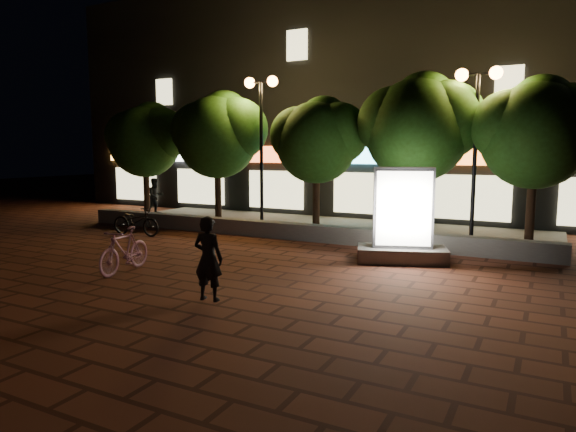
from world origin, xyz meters
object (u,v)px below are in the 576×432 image
Objects in this scene: tree_mid at (319,137)px; pedestrian at (156,196)px; tree_far_right at (538,128)px; scooter_parked at (136,221)px; scooter_pink at (124,250)px; tree_far_left at (147,137)px; street_lamp_right at (477,110)px; ad_kiosk at (403,224)px; tree_right at (420,124)px; tree_left at (219,132)px; rider at (208,258)px; street_lamp_left at (261,113)px.

pedestrian is at bearing 172.94° from tree_mid.
tree_far_right is 2.62× the size of scooter_parked.
scooter_pink is at bearing -138.79° from tree_far_right.
tree_far_left reaches higher than scooter_parked.
ad_kiosk is (-1.27, -2.81, -2.94)m from street_lamp_right.
ad_kiosk is at bearing -114.30° from street_lamp_right.
tree_far_right reaches higher than tree_far_left.
tree_right is 1.70m from street_lamp_right.
tree_mid is (4.00, -0.00, -0.23)m from tree_left.
tree_right reaches higher than rider.
tree_right is at bearing -73.22° from scooter_parked.
tree_right is 0.98× the size of street_lamp_left.
scooter_pink is at bearing -103.01° from tree_mid.
pedestrian is at bearing 120.65° from scooter_pink.
ad_kiosk is (3.68, -3.08, -2.26)m from tree_mid.
tree_far_left is 1.91× the size of ad_kiosk.
tree_mid is 0.87× the size of street_lamp_left.
street_lamp_left is (-5.36, -0.26, 0.46)m from tree_right.
ad_kiosk is (11.18, -3.08, -2.34)m from tree_far_left.
tree_far_left is 1.03× the size of tree_mid.
ad_kiosk reaches higher than scooter_parked.
tree_far_left is 3.51m from tree_left.
street_lamp_left is at bearing 180.00° from street_lamp_right.
tree_left is (3.50, 0.00, 0.15)m from tree_far_left.
tree_far_left is 12.47m from street_lamp_right.
street_lamp_left is 3.41× the size of pedestrian.
tree_far_right is (3.20, -0.00, -0.20)m from tree_right.
tree_left reaches higher than tree_mid.
tree_mid is 8.49m from rider.
tree_right is at bearing 180.00° from tree_far_right.
tree_right reaches higher than scooter_parked.
tree_far_right is 0.92× the size of street_lamp_left.
rider is at bearing -66.26° from street_lamp_left.
street_lamp_left reaches higher than tree_mid.
tree_mid is 2.83× the size of rider.
street_lamp_right reaches higher than pedestrian.
tree_mid is at bearing 7.31° from street_lamp_left.
street_lamp_left is at bearing -177.19° from tree_right.
street_lamp_right is at bearing -170.39° from tree_far_right.
street_lamp_left reaches higher than tree_far_left.
tree_right is 2.79× the size of scooter_parked.
scooter_pink is at bearing -124.76° from tree_right.
street_lamp_right is at bearing -120.38° from rider.
ad_kiosk is (-2.82, -3.08, -2.41)m from tree_far_right.
tree_mid reaches higher than ad_kiosk.
tree_far_right is 12.37m from scooter_parked.
tree_far_right is 8.58m from street_lamp_left.
tree_mid is 2.62× the size of scooter_pink.
tree_right reaches higher than tree_mid.
street_lamp_right reaches higher than tree_far_right.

